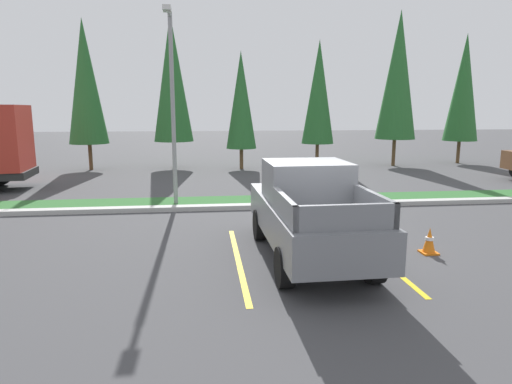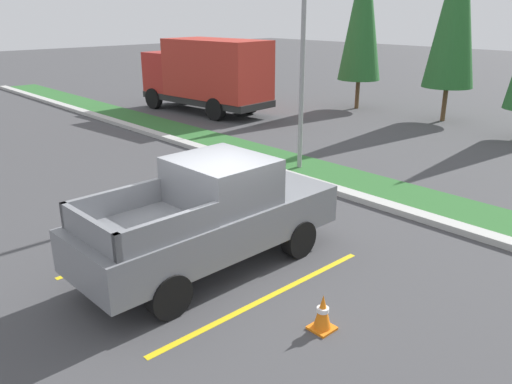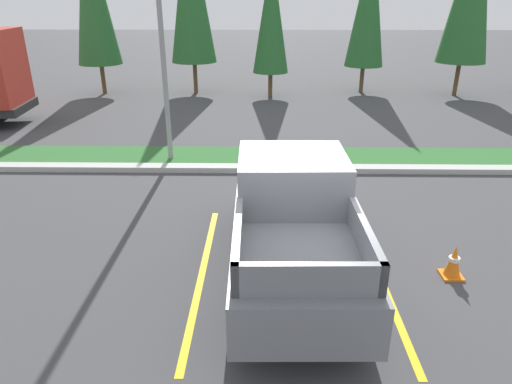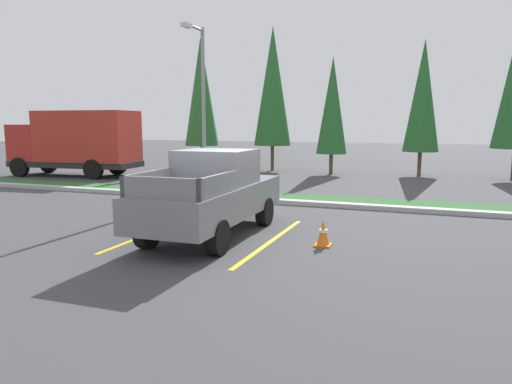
% 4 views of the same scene
% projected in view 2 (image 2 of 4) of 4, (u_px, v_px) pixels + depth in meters
% --- Properties ---
extents(ground_plane, '(120.00, 120.00, 0.00)m').
position_uv_depth(ground_plane, '(224.00, 270.00, 9.73)').
color(ground_plane, '#424244').
extents(parking_line_near, '(0.12, 4.80, 0.01)m').
position_uv_depth(parking_line_near, '(166.00, 241.00, 10.93)').
color(parking_line_near, yellow).
rests_on(parking_line_near, ground).
extents(parking_line_far, '(0.12, 4.80, 0.01)m').
position_uv_depth(parking_line_far, '(267.00, 298.00, 8.79)').
color(parking_line_far, yellow).
rests_on(parking_line_far, ground).
extents(curb_strip, '(56.00, 0.40, 0.15)m').
position_uv_depth(curb_strip, '(377.00, 203.00, 12.90)').
color(curb_strip, '#B2B2AD').
rests_on(curb_strip, ground).
extents(grass_median, '(56.00, 1.80, 0.06)m').
position_uv_depth(grass_median, '(401.00, 194.00, 13.62)').
color(grass_median, '#2D662D').
rests_on(grass_median, ground).
extents(pickup_truck_main, '(2.05, 5.26, 2.10)m').
position_uv_depth(pickup_truck_main, '(212.00, 216.00, 9.55)').
color(pickup_truck_main, black).
rests_on(pickup_truck_main, ground).
extents(cargo_truck_distant, '(6.99, 3.05, 3.40)m').
position_uv_depth(cargo_truck_distant, '(207.00, 73.00, 24.06)').
color(cargo_truck_distant, black).
rests_on(cargo_truck_distant, ground).
extents(street_light, '(0.24, 1.49, 6.26)m').
position_uv_depth(street_light, '(299.00, 47.00, 14.58)').
color(street_light, gray).
rests_on(street_light, ground).
extents(cypress_tree_leftmost, '(2.05, 2.05, 7.89)m').
position_uv_depth(cypress_tree_leftmost, '(363.00, 10.00, 24.13)').
color(cypress_tree_leftmost, brown).
rests_on(cypress_tree_leftmost, ground).
extents(cypress_tree_left_inner, '(2.15, 2.15, 8.27)m').
position_uv_depth(cypress_tree_left_inner, '(457.00, 4.00, 21.16)').
color(cypress_tree_left_inner, brown).
rests_on(cypress_tree_left_inner, ground).
extents(traffic_cone, '(0.36, 0.36, 0.60)m').
position_uv_depth(traffic_cone, '(323.00, 313.00, 7.83)').
color(traffic_cone, orange).
rests_on(traffic_cone, ground).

